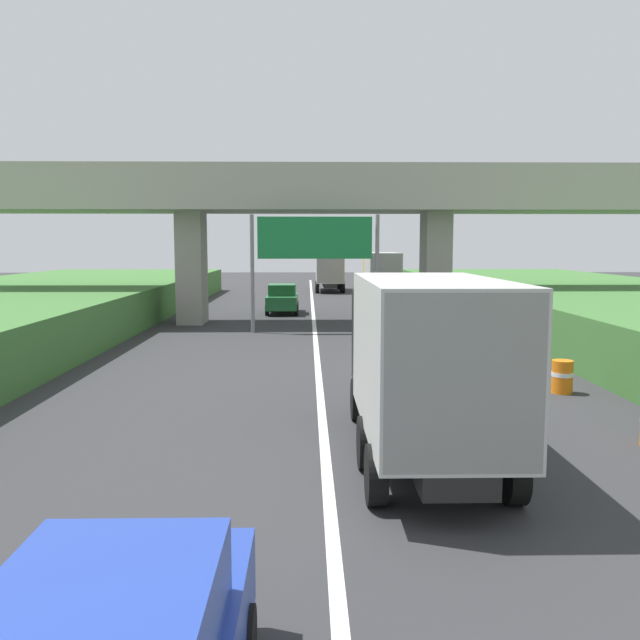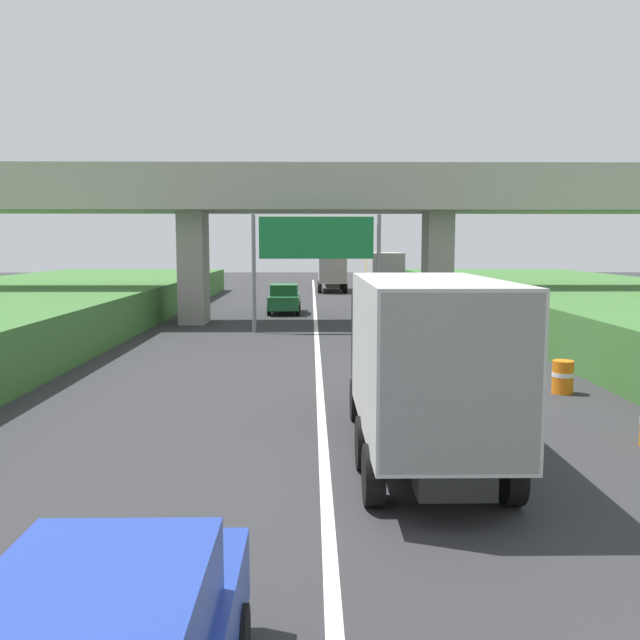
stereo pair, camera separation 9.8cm
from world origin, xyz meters
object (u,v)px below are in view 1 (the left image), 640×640
(overhead_highway_sign, at_px, (315,246))
(truck_yellow, at_px, (381,273))
(truck_orange, at_px, (329,269))
(construction_barrel_3, at_px, (562,376))
(car_green, at_px, (282,299))
(truck_black, at_px, (422,357))
(construction_barrel_4, at_px, (509,349))

(overhead_highway_sign, relative_size, truck_yellow, 0.81)
(truck_orange, xyz_separation_m, construction_barrel_3, (5.04, -40.15, -1.47))
(truck_orange, bearing_deg, car_green, -100.20)
(truck_black, xyz_separation_m, construction_barrel_4, (4.80, 10.35, -1.47))
(truck_black, relative_size, car_green, 1.78)
(truck_yellow, distance_m, truck_orange, 8.61)
(car_green, distance_m, construction_barrel_4, 18.59)
(truck_black, relative_size, construction_barrel_4, 8.11)
(overhead_highway_sign, bearing_deg, truck_orange, 86.74)
(truck_yellow, relative_size, truck_black, 1.00)
(construction_barrel_4, bearing_deg, truck_yellow, 92.92)
(truck_yellow, height_order, truck_orange, same)
(truck_yellow, bearing_deg, construction_barrel_3, -87.52)
(truck_black, distance_m, construction_barrel_3, 7.45)
(truck_black, xyz_separation_m, car_green, (-3.60, 26.92, -1.08))
(truck_black, bearing_deg, truck_orange, 90.29)
(car_green, xyz_separation_m, construction_barrel_3, (8.40, -21.42, -0.40))
(car_green, bearing_deg, construction_barrel_3, -68.58)
(truck_yellow, height_order, truck_black, same)
(truck_yellow, xyz_separation_m, construction_barrel_3, (1.40, -32.34, -1.47))
(overhead_highway_sign, xyz_separation_m, construction_barrel_3, (6.59, -12.81, -3.52))
(overhead_highway_sign, distance_m, truck_black, 18.50)
(truck_orange, height_order, car_green, truck_orange)
(truck_yellow, height_order, construction_barrel_3, truck_yellow)
(overhead_highway_sign, xyz_separation_m, truck_orange, (1.56, 27.34, -2.05))
(truck_yellow, relative_size, construction_barrel_4, 8.11)
(overhead_highway_sign, height_order, truck_black, overhead_highway_sign)
(truck_yellow, height_order, construction_barrel_4, truck_yellow)
(construction_barrel_4, bearing_deg, truck_orange, 98.12)
(truck_orange, xyz_separation_m, construction_barrel_4, (5.04, -35.29, -1.47))
(truck_yellow, relative_size, truck_orange, 1.00)
(construction_barrel_3, relative_size, construction_barrel_4, 1.00)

